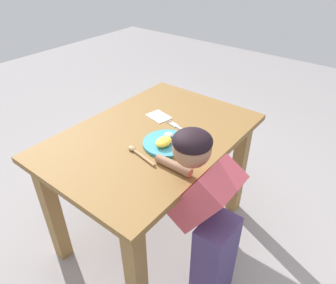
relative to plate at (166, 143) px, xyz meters
The scene contains 7 objects.
ground_plane 0.79m from the plate, 73.65° to the left, with size 8.00×8.00×0.00m, color gray.
dining_table 0.21m from the plate, 73.65° to the left, with size 1.16×0.80×0.76m.
plate is the anchor object (origin of this frame).
fork 0.18m from the plate, 13.62° to the left, with size 0.07×0.23×0.01m.
spoon 0.16m from the plate, 159.27° to the left, with size 0.06×0.20×0.02m.
person 0.44m from the plate, 110.80° to the right, with size 0.23×0.43×1.00m.
napkin 0.30m from the plate, 46.92° to the left, with size 0.10×0.14×0.00m, color white.
Camera 1 is at (-1.05, -0.93, 1.64)m, focal length 32.74 mm.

